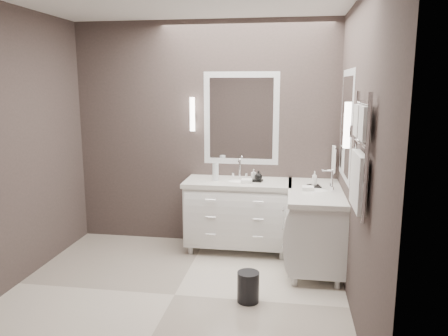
# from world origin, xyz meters

# --- Properties ---
(floor) EXTENTS (3.20, 3.00, 0.01)m
(floor) POSITION_xyz_m (0.00, 0.00, -0.01)
(floor) COLOR silver
(floor) RESTS_ON ground
(wall_back) EXTENTS (3.20, 0.01, 2.70)m
(wall_back) POSITION_xyz_m (0.00, 1.50, 1.35)
(wall_back) COLOR #413734
(wall_back) RESTS_ON floor
(wall_front) EXTENTS (3.20, 0.01, 2.70)m
(wall_front) POSITION_xyz_m (0.00, -1.50, 1.35)
(wall_front) COLOR #413734
(wall_front) RESTS_ON floor
(wall_left) EXTENTS (0.01, 3.00, 2.70)m
(wall_left) POSITION_xyz_m (-1.60, 0.00, 1.35)
(wall_left) COLOR #413734
(wall_left) RESTS_ON floor
(wall_right) EXTENTS (0.01, 3.00, 2.70)m
(wall_right) POSITION_xyz_m (1.60, 0.00, 1.35)
(wall_right) COLOR #413734
(wall_right) RESTS_ON floor
(vanity_back) EXTENTS (1.24, 0.59, 0.97)m
(vanity_back) POSITION_xyz_m (0.45, 1.23, 0.49)
(vanity_back) COLOR white
(vanity_back) RESTS_ON floor
(vanity_right) EXTENTS (0.59, 1.24, 0.97)m
(vanity_right) POSITION_xyz_m (1.33, 0.90, 0.49)
(vanity_right) COLOR white
(vanity_right) RESTS_ON floor
(mirror_back) EXTENTS (0.90, 0.02, 1.10)m
(mirror_back) POSITION_xyz_m (0.45, 1.49, 1.55)
(mirror_back) COLOR white
(mirror_back) RESTS_ON wall_back
(mirror_right) EXTENTS (0.02, 0.90, 1.10)m
(mirror_right) POSITION_xyz_m (1.59, 0.80, 1.55)
(mirror_right) COLOR white
(mirror_right) RESTS_ON wall_right
(sconce_back) EXTENTS (0.06, 0.06, 0.40)m
(sconce_back) POSITION_xyz_m (-0.13, 1.43, 1.59)
(sconce_back) COLOR white
(sconce_back) RESTS_ON wall_back
(sconce_right) EXTENTS (0.06, 0.06, 0.40)m
(sconce_right) POSITION_xyz_m (1.53, 0.22, 1.59)
(sconce_right) COLOR white
(sconce_right) RESTS_ON wall_right
(towel_bar_corner) EXTENTS (0.03, 0.22, 0.30)m
(towel_bar_corner) POSITION_xyz_m (1.54, 1.36, 1.12)
(towel_bar_corner) COLOR white
(towel_bar_corner) RESTS_ON wall_right
(towel_ladder) EXTENTS (0.06, 0.58, 0.90)m
(towel_ladder) POSITION_xyz_m (1.55, -0.40, 1.39)
(towel_ladder) COLOR white
(towel_ladder) RESTS_ON wall_right
(waste_bin) EXTENTS (0.27, 0.27, 0.28)m
(waste_bin) POSITION_xyz_m (0.70, -0.02, 0.14)
(waste_bin) COLOR black
(waste_bin) RESTS_ON floor
(amenity_tray_back) EXTENTS (0.16, 0.13, 0.02)m
(amenity_tray_back) POSITION_xyz_m (0.66, 1.22, 0.86)
(amenity_tray_back) COLOR black
(amenity_tray_back) RESTS_ON vanity_back
(amenity_tray_right) EXTENTS (0.15, 0.19, 0.02)m
(amenity_tray_right) POSITION_xyz_m (1.31, 1.00, 0.86)
(amenity_tray_right) COLOR black
(amenity_tray_right) RESTS_ON vanity_right
(water_bottle) EXTENTS (0.08, 0.08, 0.21)m
(water_bottle) POSITION_xyz_m (0.19, 1.22, 0.95)
(water_bottle) COLOR silver
(water_bottle) RESTS_ON vanity_back
(soap_bottle_a) EXTENTS (0.06, 0.06, 0.12)m
(soap_bottle_a) POSITION_xyz_m (0.63, 1.24, 0.93)
(soap_bottle_a) COLOR white
(soap_bottle_a) RESTS_ON amenity_tray_back
(soap_bottle_b) EXTENTS (0.09, 0.09, 0.11)m
(soap_bottle_b) POSITION_xyz_m (0.69, 1.19, 0.93)
(soap_bottle_b) COLOR black
(soap_bottle_b) RESTS_ON amenity_tray_back
(soap_bottle_c) EXTENTS (0.07, 0.07, 0.16)m
(soap_bottle_c) POSITION_xyz_m (1.31, 1.00, 0.95)
(soap_bottle_c) COLOR white
(soap_bottle_c) RESTS_ON amenity_tray_right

